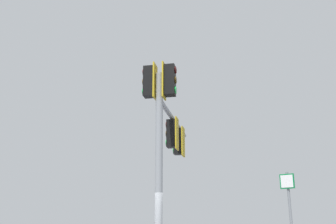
% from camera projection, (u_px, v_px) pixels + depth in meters
% --- Properties ---
extents(signal_mast_assembly, '(2.48, 4.52, 6.13)m').
position_uv_depth(signal_mast_assembly, '(166.00, 131.00, 11.46)').
color(signal_mast_assembly, gray).
rests_on(signal_mast_assembly, ground).
extents(route_sign_primary, '(0.26, 0.32, 3.05)m').
position_uv_depth(route_sign_primary, '(291.00, 218.00, 9.91)').
color(route_sign_primary, slate).
rests_on(route_sign_primary, ground).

